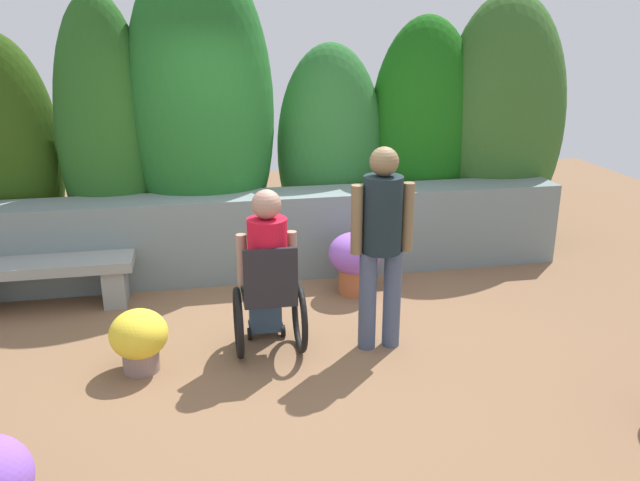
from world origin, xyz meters
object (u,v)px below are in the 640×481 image
(person_in_wheelchair, at_px, (268,278))
(flower_pot_terracotta_by_wall, at_px, (139,338))
(person_standing_companion, at_px, (382,236))
(flower_pot_small_foreground, at_px, (355,259))
(stone_bench, at_px, (43,276))

(person_in_wheelchair, bearing_deg, flower_pot_terracotta_by_wall, -175.10)
(person_in_wheelchair, bearing_deg, person_standing_companion, -8.65)
(person_in_wheelchair, distance_m, flower_pot_small_foreground, 1.40)
(person_standing_companion, bearing_deg, flower_pot_terracotta_by_wall, 173.39)
(person_standing_companion, distance_m, flower_pot_small_foreground, 1.24)
(flower_pot_terracotta_by_wall, distance_m, flower_pot_small_foreground, 2.23)
(stone_bench, relative_size, person_standing_companion, 0.99)
(person_in_wheelchair, distance_m, flower_pot_terracotta_by_wall, 1.05)
(person_in_wheelchair, xyz_separation_m, flower_pot_small_foreground, (0.94, 1.00, -0.27))
(person_standing_companion, relative_size, flower_pot_terracotta_by_wall, 3.36)
(person_in_wheelchair, height_order, person_standing_companion, person_standing_companion)
(person_in_wheelchair, distance_m, person_standing_companion, 0.93)
(flower_pot_terracotta_by_wall, bearing_deg, person_in_wheelchair, 7.44)
(person_standing_companion, bearing_deg, flower_pot_small_foreground, 78.74)
(person_in_wheelchair, bearing_deg, stone_bench, 145.11)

